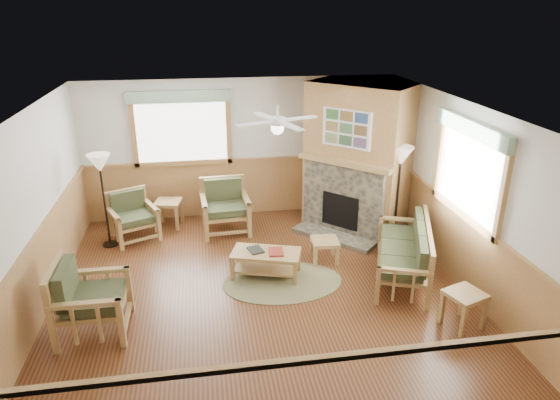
{
  "coord_description": "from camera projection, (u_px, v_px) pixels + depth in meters",
  "views": [
    {
      "loc": [
        -0.74,
        -6.36,
        4.0
      ],
      "look_at": [
        0.4,
        0.7,
        1.15
      ],
      "focal_mm": 32.0,
      "sensor_mm": 36.0,
      "label": 1
    }
  ],
  "objects": [
    {
      "name": "end_table_sofa",
      "position": [
        463.0,
        309.0,
        6.52
      ],
      "size": [
        0.57,
        0.56,
        0.51
      ],
      "primitive_type": null,
      "rotation": [
        0.0,
        0.0,
        0.34
      ],
      "color": "#A7844E",
      "rests_on": "floor"
    },
    {
      "name": "wainscot",
      "position": [
        260.0,
        258.0,
        7.22
      ],
      "size": [
        6.0,
        6.0,
        1.1
      ],
      "primitive_type": null,
      "color": "#A67844",
      "rests_on": "floor"
    },
    {
      "name": "sofa",
      "position": [
        403.0,
        251.0,
        7.69
      ],
      "size": [
        2.0,
        1.37,
        0.85
      ],
      "primitive_type": null,
      "rotation": [
        0.0,
        0.0,
        -1.93
      ],
      "color": "#A7844E",
      "rests_on": "floor"
    },
    {
      "name": "wall_back",
      "position": [
        241.0,
        148.0,
        9.67
      ],
      "size": [
        6.0,
        0.02,
        2.7
      ],
      "primitive_type": "cube",
      "color": "silver",
      "rests_on": "floor"
    },
    {
      "name": "wall_left",
      "position": [
        31.0,
        221.0,
        6.48
      ],
      "size": [
        0.02,
        6.0,
        2.7
      ],
      "primitive_type": "cube",
      "color": "silver",
      "rests_on": "floor"
    },
    {
      "name": "armchair_left",
      "position": [
        92.0,
        298.0,
        6.35
      ],
      "size": [
        0.88,
        0.88,
        0.98
      ],
      "primitive_type": null,
      "rotation": [
        0.0,
        0.0,
        1.57
      ],
      "color": "#A7844E",
      "rests_on": "floor"
    },
    {
      "name": "book_dark",
      "position": [
        256.0,
        249.0,
        7.7
      ],
      "size": [
        0.26,
        0.31,
        0.03
      ],
      "primitive_type": "cube",
      "rotation": [
        0.0,
        0.0,
        0.26
      ],
      "color": "black",
      "rests_on": "coffee_table"
    },
    {
      "name": "floor_lamp_left",
      "position": [
        104.0,
        201.0,
        8.5
      ],
      "size": [
        0.47,
        0.47,
        1.67
      ],
      "primitive_type": null,
      "rotation": [
        0.0,
        0.0,
        0.28
      ],
      "color": "black",
      "rests_on": "floor"
    },
    {
      "name": "floor",
      "position": [
        261.0,
        291.0,
        7.42
      ],
      "size": [
        6.0,
        6.0,
        0.01
      ],
      "primitive_type": "cube",
      "color": "#552E17",
      "rests_on": "ground"
    },
    {
      "name": "fireplace",
      "position": [
        357.0,
        158.0,
        9.11
      ],
      "size": [
        3.11,
        3.11,
        2.7
      ],
      "primitive_type": null,
      "rotation": [
        0.0,
        0.0,
        -0.79
      ],
      "color": "#A67844",
      "rests_on": "floor"
    },
    {
      "name": "ceiling_fan",
      "position": [
        277.0,
        108.0,
        6.76
      ],
      "size": [
        1.59,
        1.59,
        0.36
      ],
      "primitive_type": null,
      "rotation": [
        0.0,
        0.0,
        0.35
      ],
      "color": "white",
      "rests_on": "ceiling"
    },
    {
      "name": "braided_rug",
      "position": [
        282.0,
        282.0,
        7.63
      ],
      "size": [
        1.99,
        1.99,
        0.01
      ],
      "primitive_type": "cylinder",
      "rotation": [
        0.0,
        0.0,
        0.1
      ],
      "color": "brown",
      "rests_on": "floor"
    },
    {
      "name": "ceiling",
      "position": [
        258.0,
        110.0,
        6.42
      ],
      "size": [
        6.0,
        6.0,
        0.01
      ],
      "primitive_type": "cube",
      "color": "white",
      "rests_on": "floor"
    },
    {
      "name": "footstool",
      "position": [
        325.0,
        250.0,
        8.22
      ],
      "size": [
        0.46,
        0.46,
        0.38
      ],
      "primitive_type": null,
      "rotation": [
        0.0,
        0.0,
        -0.07
      ],
      "color": "#A7844E",
      "rests_on": "floor"
    },
    {
      "name": "armchair_back_right",
      "position": [
        225.0,
        207.0,
        9.2
      ],
      "size": [
        0.89,
        0.89,
        0.95
      ],
      "primitive_type": null,
      "rotation": [
        0.0,
        0.0,
        0.06
      ],
      "color": "#A7844E",
      "rests_on": "floor"
    },
    {
      "name": "floor_lamp_right",
      "position": [
        397.0,
        196.0,
        8.6
      ],
      "size": [
        0.49,
        0.49,
        1.77
      ],
      "primitive_type": null,
      "rotation": [
        0.0,
        0.0,
        0.24
      ],
      "color": "black",
      "rests_on": "floor"
    },
    {
      "name": "coffee_table",
      "position": [
        266.0,
        264.0,
        7.75
      ],
      "size": [
        1.15,
        0.81,
        0.42
      ],
      "primitive_type": null,
      "rotation": [
        0.0,
        0.0,
        -0.31
      ],
      "color": "#A7844E",
      "rests_on": "floor"
    },
    {
      "name": "window_back",
      "position": [
        179.0,
        89.0,
        9.04
      ],
      "size": [
        1.9,
        0.16,
        1.5
      ],
      "primitive_type": null,
      "color": "white",
      "rests_on": "wall_back"
    },
    {
      "name": "window_right",
      "position": [
        477.0,
        118.0,
        6.74
      ],
      "size": [
        0.16,
        1.9,
        1.5
      ],
      "primitive_type": null,
      "color": "white",
      "rests_on": "wall_right"
    },
    {
      "name": "end_table_chairs",
      "position": [
        169.0,
        214.0,
        9.45
      ],
      "size": [
        0.55,
        0.53,
        0.52
      ],
      "primitive_type": null,
      "rotation": [
        0.0,
        0.0,
        -0.21
      ],
      "color": "#A7844E",
      "rests_on": "floor"
    },
    {
      "name": "wall_right",
      "position": [
        461.0,
        194.0,
        7.37
      ],
      "size": [
        0.02,
        6.0,
        2.7
      ],
      "primitive_type": "cube",
      "color": "silver",
      "rests_on": "floor"
    },
    {
      "name": "armchair_back_left",
      "position": [
        133.0,
        217.0,
        8.91
      ],
      "size": [
        0.99,
        0.99,
        0.85
      ],
      "primitive_type": null,
      "rotation": [
        0.0,
        0.0,
        0.42
      ],
      "color": "#A7844E",
      "rests_on": "floor"
    },
    {
      "name": "book_red",
      "position": [
        276.0,
        251.0,
        7.64
      ],
      "size": [
        0.24,
        0.32,
        0.03
      ],
      "primitive_type": "cube",
      "rotation": [
        0.0,
        0.0,
        -0.08
      ],
      "color": "maroon",
      "rests_on": "coffee_table"
    },
    {
      "name": "wall_front",
      "position": [
        303.0,
        342.0,
        4.17
      ],
      "size": [
        6.0,
        0.02,
        2.7
      ],
      "primitive_type": "cube",
      "color": "silver",
      "rests_on": "floor"
    }
  ]
}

